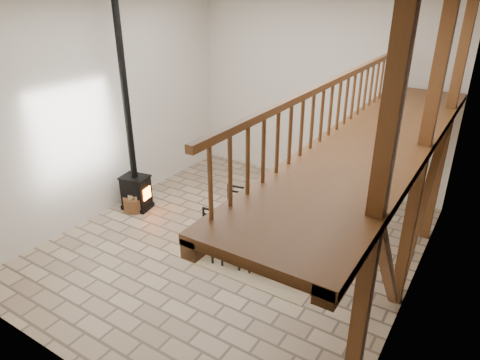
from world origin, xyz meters
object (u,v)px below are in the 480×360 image
Objects in this scene: dining_table at (262,232)px; log_basket at (135,203)px; wood_stove at (133,166)px; log_stack at (139,195)px.

dining_table is 4.51× the size of log_basket.
wood_stove is at bearing 102.18° from log_basket.
log_basket is 1.00× the size of log_stack.
log_stack is (-0.32, 0.47, -0.08)m from log_basket.
dining_table is at bearing 4.08° from log_basket.
wood_stove is at bearing 173.32° from dining_table.
log_basket is at bearing 175.20° from dining_table.
wood_stove is 1.11m from log_stack.
wood_stove reaches higher than log_basket.
log_stack is (-3.78, 0.22, -0.26)m from dining_table.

